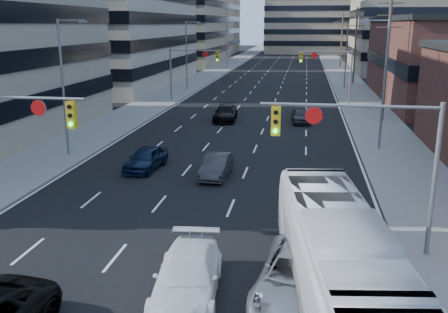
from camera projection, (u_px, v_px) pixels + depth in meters
road_surface at (287, 56)px, 137.11m from camera, size 18.00×300.00×0.02m
sidewalk_left at (245, 56)px, 138.87m from camera, size 5.00×300.00×0.15m
sidewalk_right at (330, 56)px, 135.33m from camera, size 5.00×300.00×0.15m
office_left_far at (174, 27)px, 110.13m from camera, size 20.00×30.00×16.00m
office_right_far at (416, 33)px, 91.40m from camera, size 22.00×28.00×14.00m
bg_block_left at (195, 19)px, 148.38m from camera, size 24.00×24.00×20.00m
bg_block_right at (410, 34)px, 130.64m from camera, size 22.00×22.00×12.00m
signal_near_right at (366, 146)px, 18.49m from camera, size 6.59×0.33×6.00m
signal_far_left at (190, 64)px, 56.11m from camera, size 6.09×0.33×6.00m
signal_far_right at (329, 66)px, 53.75m from camera, size 6.09×0.33×6.00m
utility_pole_block at (387, 58)px, 44.09m from camera, size 2.20×0.28×11.00m
utility_pole_midblock at (355, 44)px, 72.71m from camera, size 2.20×0.28×11.00m
utility_pole_distant at (342, 38)px, 101.32m from camera, size 2.20×0.28×11.00m
streetlight_left_near at (65, 81)px, 32.49m from camera, size 2.03×0.22×9.00m
streetlight_left_mid at (188, 52)px, 65.87m from camera, size 2.03×0.22×9.00m
streetlight_left_far at (228, 42)px, 99.25m from camera, size 2.03×0.22×9.00m
streetlight_right_near at (382, 79)px, 34.07m from camera, size 2.03×0.22×9.00m
streetlight_right_far at (345, 51)px, 67.46m from camera, size 2.03×0.22×9.00m
white_van at (188, 276)px, 16.24m from camera, size 2.52×5.23×1.47m
silver_suv at (299, 277)px, 16.14m from camera, size 3.26×5.88×1.56m
transit_bus at (337, 259)px, 15.52m from camera, size 4.21×11.73×3.20m
sedan_blue at (146, 158)px, 30.60m from camera, size 2.07×4.30×1.41m
sedan_grey_center at (216, 166)px, 29.14m from camera, size 1.50×4.03×1.31m
sedan_black_far at (226, 113)px, 46.05m from camera, size 2.25×5.01×1.43m
sedan_grey_right at (301, 115)px, 45.01m from camera, size 1.93×4.07×1.34m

